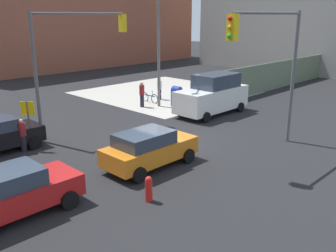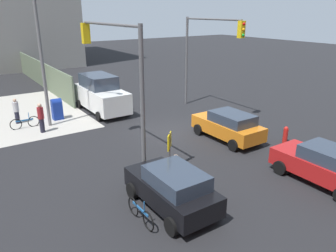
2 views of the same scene
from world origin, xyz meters
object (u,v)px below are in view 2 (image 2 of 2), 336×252
pedestrian_walking_north (176,173)px  fire_hydrant (285,134)px  pedestrian_waiting (41,117)px  bicycle_leaning_on_fence (25,123)px  coupe_red (325,164)px  van_white_delivery (101,94)px  pedestrian_crossing (16,111)px  traffic_signal_nw_corner (116,66)px  mailbox_blue (57,108)px  traffic_signal_se_corner (206,46)px  bicycle_at_crosswalk (140,213)px  street_lamp_corner (46,51)px  sedan_black (172,188)px  hatchback_orange (228,125)px

pedestrian_walking_north → fire_hydrant: bearing=-65.7°
fire_hydrant → pedestrian_waiting: size_ratio=0.52×
pedestrian_waiting → bicycle_leaning_on_fence: size_ratio=1.03×
coupe_red → van_white_delivery: 15.42m
pedestrian_crossing → bicycle_leaning_on_fence: pedestrian_crossing is taller
pedestrian_crossing → pedestrian_walking_north: pedestrian_crossing is taller
pedestrian_crossing → pedestrian_walking_north: bearing=-161.5°
van_white_delivery → pedestrian_crossing: 5.64m
traffic_signal_nw_corner → mailbox_blue: (8.42, 0.50, -3.89)m
coupe_red → bicycle_leaning_on_fence: bearing=32.1°
traffic_signal_se_corner → fire_hydrant: (-7.31, 0.30, -4.16)m
bicycle_leaning_on_fence → bicycle_at_crosswalk: same height
street_lamp_corner → pedestrian_walking_north: street_lamp_corner is taller
traffic_signal_nw_corner → bicycle_leaning_on_fence: size_ratio=3.71×
coupe_red → pedestrian_waiting: pedestrian_waiting is taller
street_lamp_corner → sedan_black: bearing=-175.1°
street_lamp_corner → traffic_signal_se_corner: bearing=-104.3°
traffic_signal_se_corner → street_lamp_corner: 10.42m
traffic_signal_nw_corner → mailbox_blue: traffic_signal_nw_corner is taller
coupe_red → van_white_delivery: van_white_delivery is taller
bicycle_leaning_on_fence → hatchback_orange: bearing=-133.0°
street_lamp_corner → pedestrian_crossing: bearing=43.4°
street_lamp_corner → van_white_delivery: bearing=-70.4°
street_lamp_corner → mailbox_blue: size_ratio=5.59×
traffic_signal_se_corner → mailbox_blue: traffic_signal_se_corner is taller
traffic_signal_se_corner → coupe_red: bearing=166.2°
pedestrian_crossing → fire_hydrant: bearing=-132.9°
mailbox_blue → traffic_signal_se_corner: bearing=-112.3°
coupe_red → pedestrian_crossing: pedestrian_crossing is taller
mailbox_blue → pedestrian_walking_north: (-12.00, -1.20, 0.07)m
traffic_signal_nw_corner → pedestrian_walking_north: 5.29m
van_white_delivery → pedestrian_walking_north: (-12.04, 2.00, -0.45)m
traffic_signal_se_corner → mailbox_blue: bearing=67.7°
sedan_black → van_white_delivery: 13.26m
pedestrian_crossing → bicycle_at_crosswalk: bearing=-171.5°
coupe_red → traffic_signal_nw_corner: bearing=44.0°
traffic_signal_se_corner → pedestrian_crossing: 13.27m
van_white_delivery → coupe_red: bearing=-166.5°
pedestrian_waiting → pedestrian_walking_north: bearing=-8.8°
mailbox_blue → van_white_delivery: (0.04, -3.20, 0.52)m
hatchback_orange → pedestrian_walking_north: bearing=117.1°
mailbox_blue → sedan_black: size_ratio=0.36×
mailbox_blue → pedestrian_walking_north: pedestrian_walking_north is taller
traffic_signal_se_corner → coupe_red: (-11.06, 2.71, -3.80)m
traffic_signal_se_corner → hatchback_orange: (-5.19, 2.59, -3.80)m
traffic_signal_se_corner → pedestrian_crossing: (4.49, 11.90, -3.78)m
traffic_signal_se_corner → coupe_red: 12.00m
fire_hydrant → pedestrian_walking_north: bearing=95.7°
mailbox_blue → pedestrian_waiting: bearing=143.1°
street_lamp_corner → pedestrian_crossing: street_lamp_corner is taller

